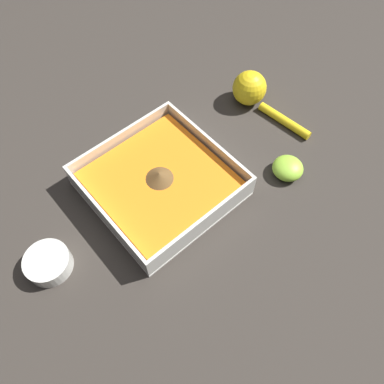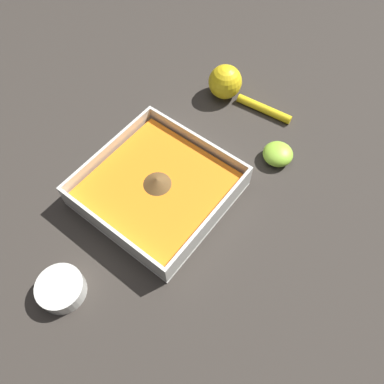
{
  "view_description": "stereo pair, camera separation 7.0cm",
  "coord_description": "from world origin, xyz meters",
  "px_view_note": "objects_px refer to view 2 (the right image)",
  "views": [
    {
      "loc": [
        0.22,
        0.38,
        0.63
      ],
      "look_at": [
        -0.02,
        0.1,
        0.03
      ],
      "focal_mm": 35.0,
      "sensor_mm": 36.0,
      "label": 1
    },
    {
      "loc": [
        0.27,
        0.33,
        0.63
      ],
      "look_at": [
        -0.02,
        0.1,
        0.03
      ],
      "focal_mm": 35.0,
      "sensor_mm": 36.0,
      "label": 2
    }
  ],
  "objects_px": {
    "spice_bowl": "(61,289)",
    "lemon_squeezer": "(229,84)",
    "lemon_half": "(278,154)",
    "square_dish": "(158,189)"
  },
  "relations": [
    {
      "from": "spice_bowl",
      "to": "lemon_half",
      "type": "height_order",
      "value": "lemon_half"
    },
    {
      "from": "spice_bowl",
      "to": "lemon_squeezer",
      "type": "xyz_separation_m",
      "value": [
        -0.55,
        -0.05,
        0.02
      ]
    },
    {
      "from": "spice_bowl",
      "to": "lemon_squeezer",
      "type": "distance_m",
      "value": 0.55
    },
    {
      "from": "lemon_squeezer",
      "to": "lemon_half",
      "type": "distance_m",
      "value": 0.21
    },
    {
      "from": "lemon_squeezer",
      "to": "lemon_half",
      "type": "bearing_deg",
      "value": 149.24
    },
    {
      "from": "square_dish",
      "to": "spice_bowl",
      "type": "xyz_separation_m",
      "value": [
        0.25,
        -0.0,
        -0.01
      ]
    },
    {
      "from": "square_dish",
      "to": "lemon_half",
      "type": "distance_m",
      "value": 0.26
    },
    {
      "from": "spice_bowl",
      "to": "lemon_half",
      "type": "distance_m",
      "value": 0.48
    },
    {
      "from": "square_dish",
      "to": "lemon_squeezer",
      "type": "distance_m",
      "value": 0.31
    },
    {
      "from": "spice_bowl",
      "to": "lemon_half",
      "type": "bearing_deg",
      "value": 163.13
    }
  ]
}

